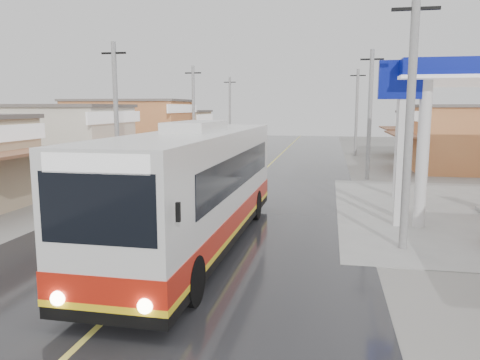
{
  "coord_description": "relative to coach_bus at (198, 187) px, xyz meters",
  "views": [
    {
      "loc": [
        4.59,
        -15.23,
        4.5
      ],
      "look_at": [
        1.33,
        1.8,
        1.8
      ],
      "focal_mm": 35.0,
      "sensor_mm": 36.0,
      "label": 1
    }
  ],
  "objects": [
    {
      "name": "ground",
      "position": [
        -0.47,
        0.92,
        -1.95
      ],
      "size": [
        120.0,
        120.0,
        0.0
      ],
      "primitive_type": "plane",
      "color": "slate",
      "rests_on": "ground"
    },
    {
      "name": "road",
      "position": [
        -0.47,
        15.92,
        -1.94
      ],
      "size": [
        12.0,
        90.0,
        0.02
      ],
      "primitive_type": "cube",
      "color": "black",
      "rests_on": "ground"
    },
    {
      "name": "centre_line",
      "position": [
        -0.47,
        15.92,
        -1.93
      ],
      "size": [
        0.15,
        90.0,
        0.01
      ],
      "primitive_type": "cube",
      "color": "#D8CC4C",
      "rests_on": "road"
    },
    {
      "name": "shopfronts_left",
      "position": [
        -13.47,
        18.92,
        -1.95
      ],
      "size": [
        11.0,
        44.0,
        5.2
      ],
      "primitive_type": null,
      "color": "tan",
      "rests_on": "ground"
    },
    {
      "name": "utility_poles_left",
      "position": [
        -7.47,
        16.92,
        -1.95
      ],
      "size": [
        1.6,
        50.0,
        8.0
      ],
      "primitive_type": null,
      "color": "gray",
      "rests_on": "ground"
    },
    {
      "name": "utility_poles_right",
      "position": [
        6.53,
        15.92,
        -1.95
      ],
      "size": [
        1.6,
        36.0,
        8.0
      ],
      "primitive_type": null,
      "color": "gray",
      "rests_on": "ground"
    },
    {
      "name": "coach_bus",
      "position": [
        0.0,
        0.0,
        0.0
      ],
      "size": [
        3.05,
        13.0,
        4.05
      ],
      "rotation": [
        0.0,
        0.0,
        -0.01
      ],
      "color": "silver",
      "rests_on": "road"
    },
    {
      "name": "second_bus",
      "position": [
        -4.91,
        17.63,
        -0.2
      ],
      "size": [
        3.25,
        9.94,
        3.25
      ],
      "rotation": [
        0.0,
        0.0,
        0.06
      ],
      "color": "silver",
      "rests_on": "road"
    },
    {
      "name": "cyclist",
      "position": [
        -3.49,
        5.22,
        -1.21
      ],
      "size": [
        1.17,
        2.19,
        2.25
      ],
      "rotation": [
        0.0,
        0.0,
        -0.22
      ],
      "color": "black",
      "rests_on": "ground"
    },
    {
      "name": "tricycle_near",
      "position": [
        -7.52,
        12.81,
        -1.05
      ],
      "size": [
        1.82,
        2.16,
        1.58
      ],
      "rotation": [
        0.0,
        0.0,
        0.26
      ],
      "color": "#26262D",
      "rests_on": "ground"
    },
    {
      "name": "tyre_stack",
      "position": [
        -6.82,
        6.13,
        -1.72
      ],
      "size": [
        0.89,
        0.89,
        0.45
      ],
      "color": "black",
      "rests_on": "ground"
    }
  ]
}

